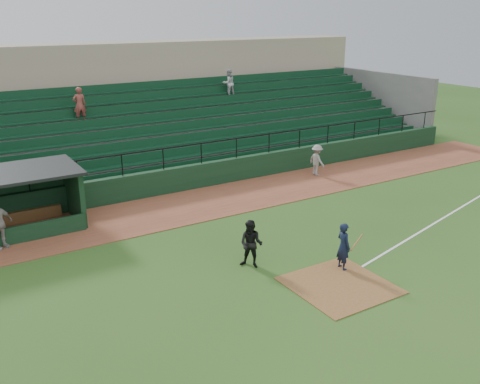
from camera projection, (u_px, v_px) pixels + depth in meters
ground at (319, 273)px, 17.64m from camera, size 90.00×90.00×0.00m
warning_track at (205, 203)px, 24.08m from camera, size 40.00×4.00×0.03m
home_plate_dirt at (340, 285)px, 16.83m from camera, size 3.00×3.00×0.03m
foul_line at (447, 216)px, 22.59m from camera, size 17.49×4.44×0.01m
stadium_structure at (134, 122)px, 30.16m from camera, size 38.00×13.08×6.40m
batter_at_plate at (344, 246)px, 17.69m from camera, size 1.02×0.69×1.65m
umpire at (251, 244)px, 17.83m from camera, size 1.00×1.03×1.66m
runner at (317, 160)px, 27.91m from camera, size 0.63×1.06×1.62m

